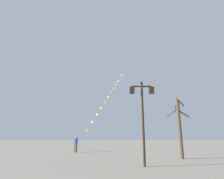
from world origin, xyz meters
name	(u,v)px	position (x,y,z in m)	size (l,w,h in m)	color
ground_plane	(98,151)	(0.00, 20.00, 0.00)	(160.00, 160.00, 0.00)	gray
twin_lantern_lamp_post	(142,106)	(3.28, 8.37, 3.41)	(1.48, 0.28, 4.92)	black
kite_train	(108,97)	(1.03, 31.40, 8.74)	(7.41, 21.42, 16.68)	brown
kite_flyer	(76,144)	(-2.32, 18.60, 0.90)	(0.33, 0.63, 1.71)	brown
bare_tree	(180,126)	(6.83, 12.17, 2.46)	(1.59, 1.03, 4.73)	#4C3826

